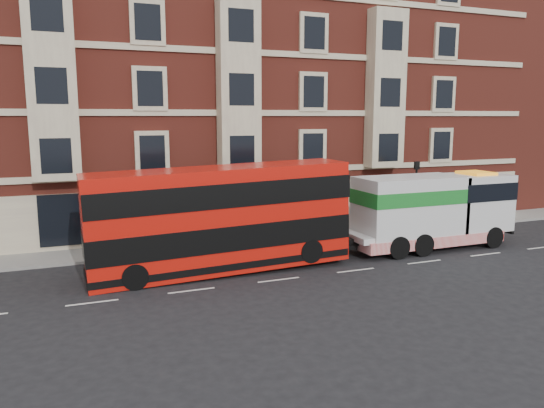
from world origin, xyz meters
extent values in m
plane|color=black|center=(0.00, 0.00, 0.00)|extent=(120.00, 120.00, 0.00)
cube|color=slate|center=(0.00, 7.50, 0.07)|extent=(90.00, 3.00, 0.15)
cube|color=maroon|center=(0.50, 15.00, 9.00)|extent=(45.00, 12.00, 18.00)
cylinder|color=black|center=(-6.00, 6.20, 2.15)|extent=(0.14, 0.14, 4.00)
cube|color=black|center=(-6.00, 6.20, 4.25)|extent=(0.35, 0.15, 0.50)
cylinder|color=black|center=(12.00, 6.20, 2.15)|extent=(0.14, 0.14, 4.00)
cube|color=black|center=(12.00, 6.20, 4.25)|extent=(0.35, 0.15, 0.50)
cube|color=red|center=(-2.04, 2.27, 2.56)|extent=(12.22, 2.73, 4.80)
cube|color=black|center=(-2.04, 2.27, 1.85)|extent=(12.26, 2.79, 1.15)
cube|color=black|center=(-2.04, 2.27, 3.82)|extent=(12.26, 2.79, 1.09)
cylinder|color=black|center=(-6.18, 1.03, 0.57)|extent=(1.13, 0.35, 1.13)
cylinder|color=black|center=(-6.18, 3.50, 0.57)|extent=(1.13, 0.35, 1.13)
cylinder|color=black|center=(2.11, 1.03, 0.89)|extent=(1.13, 0.35, 1.13)
cylinder|color=black|center=(2.11, 3.50, 0.89)|extent=(1.13, 0.35, 1.13)
cube|color=silver|center=(9.96, 2.27, 1.04)|extent=(9.82, 2.51, 0.33)
cube|color=silver|center=(13.12, 2.27, 2.45)|extent=(3.49, 2.73, 3.16)
cube|color=silver|center=(8.65, 2.27, 2.51)|extent=(5.89, 2.73, 3.16)
cube|color=#197426|center=(8.65, 2.27, 3.05)|extent=(5.94, 2.77, 0.76)
cube|color=red|center=(9.74, 2.27, 0.65)|extent=(8.73, 2.79, 0.60)
cylinder|color=black|center=(13.45, 1.03, 0.60)|extent=(1.20, 0.38, 1.20)
cylinder|color=black|center=(13.45, 3.50, 0.60)|extent=(1.20, 0.38, 1.20)
cylinder|color=black|center=(8.65, 1.03, 0.60)|extent=(1.20, 0.44, 1.20)
cylinder|color=black|center=(8.65, 3.50, 0.60)|extent=(1.20, 0.44, 1.20)
cylinder|color=black|center=(7.12, 1.03, 0.60)|extent=(1.20, 0.44, 1.20)
cylinder|color=black|center=(7.12, 3.50, 0.60)|extent=(1.20, 0.44, 1.20)
camera|label=1|loc=(-8.86, -21.25, 7.27)|focal=35.00mm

